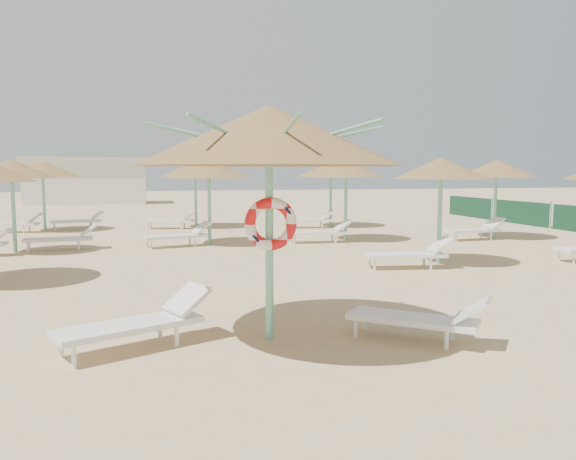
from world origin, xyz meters
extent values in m
plane|color=tan|center=(0.00, 0.00, 0.00)|extent=(120.00, 120.00, 0.00)
cylinder|color=#6EBF9E|center=(-0.15, 0.07, 1.33)|extent=(0.11, 0.11, 2.66)
cone|color=olive|center=(-0.15, 0.07, 2.78)|extent=(3.54, 3.54, 0.80)
cylinder|color=#6EBF9E|center=(-0.15, 0.07, 2.51)|extent=(0.20, 0.20, 0.12)
cylinder|color=#6EBF9E|center=(0.67, 0.07, 2.74)|extent=(1.60, 0.04, 0.40)
cylinder|color=#6EBF9E|center=(0.43, 0.64, 2.74)|extent=(1.16, 1.16, 0.40)
cylinder|color=#6EBF9E|center=(-0.15, 0.88, 2.74)|extent=(0.04, 1.60, 0.40)
cylinder|color=#6EBF9E|center=(-0.72, 0.64, 2.74)|extent=(1.16, 1.16, 0.40)
cylinder|color=#6EBF9E|center=(-0.96, 0.07, 2.74)|extent=(1.60, 0.04, 0.40)
cylinder|color=#6EBF9E|center=(-0.72, -0.51, 2.74)|extent=(1.16, 1.16, 0.40)
cylinder|color=#6EBF9E|center=(-0.15, -0.75, 2.74)|extent=(0.04, 1.60, 0.40)
cylinder|color=#6EBF9E|center=(0.43, -0.51, 2.74)|extent=(1.16, 1.16, 0.40)
torus|color=red|center=(-0.15, -0.03, 1.61)|extent=(0.71, 0.15, 0.71)
cylinder|color=white|center=(-2.61, -0.50, 0.14)|extent=(0.06, 0.06, 0.28)
cylinder|color=white|center=(-2.82, -0.06, 0.14)|extent=(0.06, 0.06, 0.28)
cylinder|color=white|center=(-1.40, 0.06, 0.14)|extent=(0.06, 0.06, 0.28)
cylinder|color=white|center=(-1.61, 0.50, 0.14)|extent=(0.06, 0.06, 0.28)
cube|color=white|center=(-2.00, 0.05, 0.32)|extent=(1.96, 1.34, 0.08)
cube|color=white|center=(-1.24, 0.41, 0.55)|extent=(0.68, 0.74, 0.36)
cylinder|color=white|center=(1.03, -0.14, 0.13)|extent=(0.05, 0.05, 0.26)
cylinder|color=white|center=(1.32, 0.21, 0.13)|extent=(0.05, 0.05, 0.26)
cylinder|color=white|center=(1.98, -0.92, 0.13)|extent=(0.05, 0.05, 0.26)
cylinder|color=white|center=(2.27, -0.57, 0.13)|extent=(0.05, 0.05, 0.26)
cube|color=white|center=(1.74, -0.43, 0.29)|extent=(1.70, 1.54, 0.07)
cube|color=white|center=(2.34, -0.92, 0.51)|extent=(0.69, 0.71, 0.33)
cylinder|color=#6EBF9E|center=(-5.44, 9.85, 1.15)|extent=(0.11, 0.11, 2.30)
cone|color=olive|center=(-5.44, 9.85, 2.38)|extent=(2.32, 2.32, 0.52)
cylinder|color=#6EBF9E|center=(-5.44, 9.85, 2.15)|extent=(0.20, 0.20, 0.12)
cube|color=white|center=(-5.70, 9.35, 0.56)|extent=(0.55, 0.65, 0.36)
cylinder|color=white|center=(-5.11, 9.81, 0.14)|extent=(0.06, 0.06, 0.28)
cylinder|color=white|center=(-5.17, 10.30, 0.14)|extent=(0.06, 0.06, 0.28)
cylinder|color=white|center=(-3.77, 9.96, 0.14)|extent=(0.06, 0.06, 0.28)
cylinder|color=white|center=(-3.82, 10.46, 0.14)|extent=(0.06, 0.06, 0.28)
cube|color=white|center=(-4.34, 10.15, 0.32)|extent=(1.96, 0.83, 0.08)
cube|color=white|center=(-3.50, 10.24, 0.56)|extent=(0.55, 0.65, 0.36)
cylinder|color=#6EBF9E|center=(-5.70, 16.03, 1.15)|extent=(0.11, 0.11, 2.30)
cone|color=olive|center=(-5.70, 16.03, 2.39)|extent=(2.80, 2.80, 0.63)
cylinder|color=#6EBF9E|center=(-5.70, 16.03, 2.15)|extent=(0.20, 0.20, 0.12)
cylinder|color=white|center=(-6.31, 15.28, 0.14)|extent=(0.06, 0.06, 0.28)
cylinder|color=white|center=(-6.21, 15.77, 0.14)|extent=(0.06, 0.06, 0.28)
cube|color=white|center=(-6.80, 15.63, 0.32)|extent=(1.99, 0.99, 0.08)
cube|color=white|center=(-5.96, 15.46, 0.56)|extent=(0.60, 0.69, 0.36)
cylinder|color=white|center=(-5.33, 15.93, 0.14)|extent=(0.06, 0.06, 0.28)
cylinder|color=white|center=(-5.43, 16.42, 0.14)|extent=(0.06, 0.06, 0.28)
cylinder|color=white|center=(-4.01, 16.20, 0.14)|extent=(0.06, 0.06, 0.28)
cylinder|color=white|center=(-4.11, 16.69, 0.14)|extent=(0.06, 0.06, 0.28)
cube|color=white|center=(-4.60, 16.33, 0.32)|extent=(1.99, 0.99, 0.08)
cube|color=white|center=(-3.76, 16.50, 0.56)|extent=(0.60, 0.69, 0.36)
cylinder|color=#6EBF9E|center=(0.11, 10.46, 1.15)|extent=(0.11, 0.11, 2.30)
cone|color=olive|center=(0.11, 10.46, 2.39)|extent=(2.69, 2.69, 0.61)
cylinder|color=#6EBF9E|center=(0.11, 10.46, 2.15)|extent=(0.20, 0.20, 0.12)
cylinder|color=white|center=(-1.70, 9.62, 0.14)|extent=(0.06, 0.06, 0.28)
cylinder|color=white|center=(-1.83, 10.10, 0.14)|extent=(0.06, 0.06, 0.28)
cylinder|color=white|center=(-0.39, 9.95, 0.14)|extent=(0.06, 0.06, 0.28)
cylinder|color=white|center=(-0.52, 10.44, 0.14)|extent=(0.06, 0.06, 0.28)
cube|color=white|center=(-0.99, 10.06, 0.32)|extent=(1.99, 1.08, 0.08)
cube|color=white|center=(-0.17, 10.27, 0.56)|extent=(0.62, 0.70, 0.36)
cylinder|color=#6EBF9E|center=(0.13, 16.06, 1.15)|extent=(0.11, 0.11, 2.30)
cone|color=olive|center=(0.13, 16.06, 2.40)|extent=(2.82, 2.82, 0.64)
cylinder|color=#6EBF9E|center=(0.13, 16.06, 2.15)|extent=(0.20, 0.20, 0.12)
cylinder|color=white|center=(-1.81, 15.63, 0.14)|extent=(0.06, 0.06, 0.28)
cylinder|color=white|center=(-1.68, 16.12, 0.14)|extent=(0.06, 0.06, 0.28)
cylinder|color=white|center=(-0.51, 15.28, 0.14)|extent=(0.06, 0.06, 0.28)
cylinder|color=white|center=(-0.38, 15.76, 0.14)|extent=(0.06, 0.06, 0.28)
cube|color=white|center=(-0.97, 15.66, 0.32)|extent=(2.00, 1.10, 0.08)
cube|color=white|center=(-0.15, 15.44, 0.56)|extent=(0.63, 0.71, 0.36)
cylinder|color=#6EBF9E|center=(5.26, 5.25, 1.15)|extent=(0.11, 0.11, 2.30)
cone|color=olive|center=(5.26, 5.25, 2.38)|extent=(2.33, 2.33, 0.52)
cylinder|color=#6EBF9E|center=(5.26, 5.25, 2.15)|extent=(0.20, 0.20, 0.12)
cylinder|color=white|center=(3.33, 4.72, 0.14)|extent=(0.06, 0.06, 0.28)
cylinder|color=white|center=(3.41, 5.21, 0.14)|extent=(0.06, 0.06, 0.28)
cylinder|color=white|center=(4.67, 4.52, 0.14)|extent=(0.06, 0.06, 0.28)
cylinder|color=white|center=(4.74, 5.02, 0.14)|extent=(0.06, 0.06, 0.28)
cube|color=white|center=(4.16, 4.85, 0.32)|extent=(1.97, 0.89, 0.08)
cube|color=white|center=(5.00, 4.73, 0.56)|extent=(0.57, 0.66, 0.36)
cylinder|color=#6EBF9E|center=(4.64, 10.40, 1.15)|extent=(0.11, 0.11, 2.30)
cone|color=olive|center=(4.64, 10.40, 2.39)|extent=(2.54, 2.54, 0.57)
cylinder|color=#6EBF9E|center=(4.64, 10.40, 2.15)|extent=(0.20, 0.20, 0.12)
cylinder|color=white|center=(2.73, 9.81, 0.14)|extent=(0.06, 0.06, 0.28)
cylinder|color=white|center=(2.76, 10.31, 0.14)|extent=(0.06, 0.06, 0.28)
cylinder|color=white|center=(4.07, 9.71, 0.14)|extent=(0.06, 0.06, 0.28)
cylinder|color=white|center=(4.11, 10.21, 0.14)|extent=(0.06, 0.06, 0.28)
cube|color=white|center=(3.54, 10.00, 0.32)|extent=(1.94, 0.75, 0.08)
cube|color=white|center=(4.39, 9.94, 0.56)|extent=(0.53, 0.63, 0.36)
cylinder|color=#6EBF9E|center=(5.64, 15.05, 1.15)|extent=(0.11, 0.11, 2.30)
cone|color=olive|center=(5.64, 15.05, 2.39)|extent=(2.76, 2.76, 0.62)
cylinder|color=#6EBF9E|center=(5.64, 15.05, 2.15)|extent=(0.20, 0.20, 0.12)
cylinder|color=white|center=(3.71, 14.56, 0.14)|extent=(0.06, 0.06, 0.28)
cylinder|color=white|center=(3.80, 15.05, 0.14)|extent=(0.06, 0.06, 0.28)
cylinder|color=white|center=(5.03, 14.30, 0.14)|extent=(0.06, 0.06, 0.28)
cylinder|color=white|center=(5.13, 14.79, 0.14)|extent=(0.06, 0.06, 0.28)
cube|color=white|center=(4.54, 14.65, 0.32)|extent=(1.98, 0.98, 0.08)
cube|color=white|center=(5.37, 14.48, 0.56)|extent=(0.59, 0.68, 0.36)
cylinder|color=white|center=(8.54, 4.44, 0.14)|extent=(0.06, 0.06, 0.28)
cylinder|color=white|center=(8.53, 4.94, 0.14)|extent=(0.06, 0.06, 0.28)
cylinder|color=#6EBF9E|center=(9.89, 9.80, 1.15)|extent=(0.11, 0.11, 2.30)
cone|color=olive|center=(9.89, 9.80, 2.39)|extent=(2.70, 2.70, 0.61)
cylinder|color=#6EBF9E|center=(9.89, 9.80, 2.15)|extent=(0.20, 0.20, 0.12)
cylinder|color=white|center=(8.01, 9.10, 0.14)|extent=(0.06, 0.06, 0.28)
cylinder|color=white|center=(7.98, 9.60, 0.14)|extent=(0.06, 0.06, 0.28)
cylinder|color=white|center=(9.36, 9.19, 0.14)|extent=(0.06, 0.06, 0.28)
cylinder|color=white|center=(9.33, 9.69, 0.14)|extent=(0.06, 0.06, 0.28)
cube|color=white|center=(8.79, 9.40, 0.32)|extent=(1.94, 0.75, 0.08)
cube|color=white|center=(9.64, 9.46, 0.56)|extent=(0.52, 0.63, 0.36)
cube|color=silver|center=(-6.00, 35.00, 1.50)|extent=(8.00, 4.00, 3.00)
cube|color=beige|center=(-6.00, 35.00, 3.12)|extent=(8.40, 4.40, 0.25)
cube|color=#174631|center=(14.00, 14.00, 0.50)|extent=(0.08, 3.80, 1.00)
cylinder|color=#6EBF9E|center=(14.00, 12.10, 0.55)|extent=(0.08, 0.08, 1.10)
cube|color=#174631|center=(14.00, 18.00, 0.50)|extent=(0.08, 3.80, 1.00)
cylinder|color=#6EBF9E|center=(14.00, 16.10, 0.55)|extent=(0.08, 0.08, 1.10)
camera|label=1|loc=(-1.70, -7.29, 2.31)|focal=35.00mm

